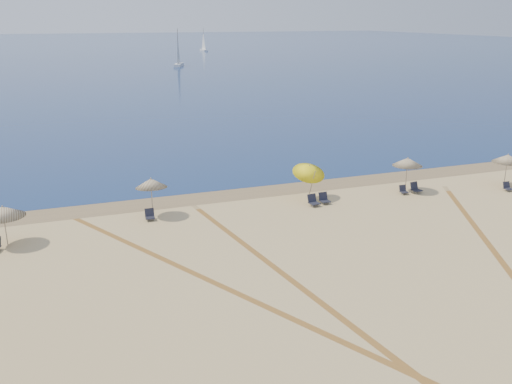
{
  "coord_description": "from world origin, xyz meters",
  "views": [
    {
      "loc": [
        -11.04,
        -10.58,
        11.61
      ],
      "look_at": [
        0.0,
        20.0,
        1.3
      ],
      "focal_mm": 38.91,
      "sensor_mm": 36.0,
      "label": 1
    }
  ],
  "objects_px": {
    "umbrella_4": "(408,162)",
    "chair_5": "(324,199)",
    "chair_4": "(313,201)",
    "chair_3": "(150,215)",
    "sailboat_1": "(204,44)",
    "sailboat_0": "(178,55)",
    "umbrella_1": "(3,212)",
    "chair_6": "(403,190)",
    "umbrella_2": "(151,183)",
    "chair_7": "(416,188)",
    "umbrella_5": "(508,158)",
    "umbrella_3": "(309,170)",
    "chair_8": "(507,187)"
  },
  "relations": [
    {
      "from": "umbrella_2",
      "to": "chair_3",
      "type": "xyz_separation_m",
      "value": [
        -0.28,
        -0.58,
        -1.81
      ]
    },
    {
      "from": "chair_4",
      "to": "sailboat_0",
      "type": "distance_m",
      "value": 107.33
    },
    {
      "from": "umbrella_3",
      "to": "umbrella_4",
      "type": "xyz_separation_m",
      "value": [
        7.08,
        -0.69,
        0.08
      ]
    },
    {
      "from": "chair_4",
      "to": "sailboat_1",
      "type": "xyz_separation_m",
      "value": [
        36.25,
        165.53,
        2.0
      ]
    },
    {
      "from": "umbrella_4",
      "to": "sailboat_1",
      "type": "distance_m",
      "value": 167.42
    },
    {
      "from": "umbrella_2",
      "to": "umbrella_3",
      "type": "distance_m",
      "value": 10.32
    },
    {
      "from": "chair_6",
      "to": "umbrella_3",
      "type": "bearing_deg",
      "value": 174.23
    },
    {
      "from": "chair_5",
      "to": "sailboat_1",
      "type": "distance_m",
      "value": 169.09
    },
    {
      "from": "umbrella_5",
      "to": "chair_4",
      "type": "bearing_deg",
      "value": 176.95
    },
    {
      "from": "chair_4",
      "to": "chair_5",
      "type": "height_order",
      "value": "chair_4"
    },
    {
      "from": "umbrella_4",
      "to": "chair_5",
      "type": "xyz_separation_m",
      "value": [
        -6.5,
        -0.43,
        -1.8
      ]
    },
    {
      "from": "chair_3",
      "to": "chair_4",
      "type": "bearing_deg",
      "value": -1.4
    },
    {
      "from": "umbrella_3",
      "to": "umbrella_5",
      "type": "distance_m",
      "value": 14.57
    },
    {
      "from": "umbrella_5",
      "to": "chair_3",
      "type": "height_order",
      "value": "umbrella_5"
    },
    {
      "from": "umbrella_4",
      "to": "chair_3",
      "type": "distance_m",
      "value": 17.78
    },
    {
      "from": "umbrella_2",
      "to": "chair_4",
      "type": "relative_size",
      "value": 3.09
    },
    {
      "from": "umbrella_2",
      "to": "chair_8",
      "type": "distance_m",
      "value": 24.46
    },
    {
      "from": "umbrella_1",
      "to": "chair_6",
      "type": "distance_m",
      "value": 25.04
    },
    {
      "from": "umbrella_3",
      "to": "chair_3",
      "type": "distance_m",
      "value": 10.74
    },
    {
      "from": "umbrella_2",
      "to": "umbrella_3",
      "type": "xyz_separation_m",
      "value": [
        10.31,
        -0.24,
        -0.07
      ]
    },
    {
      "from": "umbrella_1",
      "to": "umbrella_5",
      "type": "xyz_separation_m",
      "value": [
        32.8,
        -0.49,
        0.18
      ]
    },
    {
      "from": "chair_5",
      "to": "chair_7",
      "type": "bearing_deg",
      "value": -2.3
    },
    {
      "from": "chair_3",
      "to": "sailboat_0",
      "type": "relative_size",
      "value": 0.08
    },
    {
      "from": "umbrella_2",
      "to": "chair_3",
      "type": "height_order",
      "value": "umbrella_2"
    },
    {
      "from": "chair_4",
      "to": "chair_6",
      "type": "distance_m",
      "value": 6.9
    },
    {
      "from": "sailboat_1",
      "to": "sailboat_0",
      "type": "bearing_deg",
      "value": -113.21
    },
    {
      "from": "chair_3",
      "to": "sailboat_1",
      "type": "xyz_separation_m",
      "value": [
        46.55,
        164.56,
        2.03
      ]
    },
    {
      "from": "umbrella_5",
      "to": "chair_7",
      "type": "height_order",
      "value": "umbrella_5"
    },
    {
      "from": "chair_4",
      "to": "sailboat_1",
      "type": "height_order",
      "value": "sailboat_1"
    },
    {
      "from": "umbrella_1",
      "to": "chair_5",
      "type": "xyz_separation_m",
      "value": [
        18.96,
        0.48,
        -1.57
      ]
    },
    {
      "from": "umbrella_3",
      "to": "chair_3",
      "type": "bearing_deg",
      "value": -178.14
    },
    {
      "from": "chair_4",
      "to": "sailboat_0",
      "type": "relative_size",
      "value": 0.09
    },
    {
      "from": "umbrella_3",
      "to": "chair_3",
      "type": "relative_size",
      "value": 4.02
    },
    {
      "from": "umbrella_5",
      "to": "sailboat_1",
      "type": "height_order",
      "value": "sailboat_1"
    },
    {
      "from": "chair_3",
      "to": "chair_6",
      "type": "distance_m",
      "value": 17.23
    },
    {
      "from": "chair_3",
      "to": "chair_7",
      "type": "xyz_separation_m",
      "value": [
        18.17,
        -0.83,
        0.03
      ]
    },
    {
      "from": "chair_5",
      "to": "chair_7",
      "type": "xyz_separation_m",
      "value": [
        6.99,
        -0.05,
        0.0
      ]
    },
    {
      "from": "chair_5",
      "to": "chair_6",
      "type": "distance_m",
      "value": 6.03
    },
    {
      "from": "sailboat_0",
      "to": "sailboat_1",
      "type": "relative_size",
      "value": 1.15
    },
    {
      "from": "chair_3",
      "to": "chair_4",
      "type": "height_order",
      "value": "chair_4"
    },
    {
      "from": "umbrella_3",
      "to": "sailboat_1",
      "type": "height_order",
      "value": "sailboat_1"
    },
    {
      "from": "chair_5",
      "to": "umbrella_1",
      "type": "bearing_deg",
      "value": 179.58
    },
    {
      "from": "umbrella_5",
      "to": "chair_4",
      "type": "height_order",
      "value": "umbrella_5"
    },
    {
      "from": "umbrella_4",
      "to": "chair_4",
      "type": "distance_m",
      "value": 7.61
    },
    {
      "from": "umbrella_2",
      "to": "sailboat_1",
      "type": "bearing_deg",
      "value": 74.24
    },
    {
      "from": "chair_5",
      "to": "chair_3",
      "type": "bearing_deg",
      "value": 174.13
    },
    {
      "from": "umbrella_4",
      "to": "chair_4",
      "type": "xyz_separation_m",
      "value": [
        -7.37,
        -0.62,
        -1.78
      ]
    },
    {
      "from": "umbrella_1",
      "to": "umbrella_5",
      "type": "distance_m",
      "value": 32.8
    },
    {
      "from": "umbrella_4",
      "to": "chair_5",
      "type": "height_order",
      "value": "umbrella_4"
    },
    {
      "from": "chair_4",
      "to": "umbrella_5",
      "type": "bearing_deg",
      "value": -11.21
    }
  ]
}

